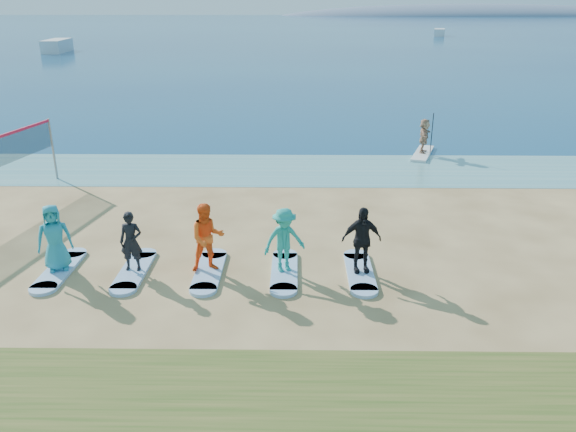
{
  "coord_description": "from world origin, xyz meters",
  "views": [
    {
      "loc": [
        0.32,
        -12.97,
        6.83
      ],
      "look_at": [
        0.11,
        2.0,
        1.1
      ],
      "focal_mm": 35.0,
      "sensor_mm": 36.0,
      "label": 1
    }
  ],
  "objects_px": {
    "paddleboard": "(423,153)",
    "boat_offshore_b": "(439,36)",
    "surfboard_0": "(60,270)",
    "surfboard_3": "(284,272)",
    "student_1": "(131,241)",
    "student_3": "(284,240)",
    "student_2": "(207,238)",
    "surfboard_1": "(134,271)",
    "surfboard_2": "(209,271)",
    "student_4": "(361,240)",
    "boat_offshore_a": "(58,52)",
    "student_0": "(54,238)",
    "paddleboarder": "(424,136)",
    "surfboard_4": "(360,272)"
  },
  "relations": [
    {
      "from": "surfboard_1",
      "to": "boat_offshore_b",
      "type": "bearing_deg",
      "value": 72.75
    },
    {
      "from": "student_1",
      "to": "student_2",
      "type": "bearing_deg",
      "value": -0.18
    },
    {
      "from": "paddleboarder",
      "to": "surfboard_2",
      "type": "xyz_separation_m",
      "value": [
        -8.37,
        -12.58,
        -0.88
      ]
    },
    {
      "from": "surfboard_2",
      "to": "surfboard_3",
      "type": "height_order",
      "value": "same"
    },
    {
      "from": "student_0",
      "to": "surfboard_3",
      "type": "relative_size",
      "value": 0.83
    },
    {
      "from": "surfboard_3",
      "to": "student_1",
      "type": "bearing_deg",
      "value": 180.0
    },
    {
      "from": "student_1",
      "to": "student_4",
      "type": "relative_size",
      "value": 0.9
    },
    {
      "from": "surfboard_4",
      "to": "paddleboard",
      "type": "bearing_deg",
      "value": 71.05
    },
    {
      "from": "surfboard_1",
      "to": "surfboard_2",
      "type": "height_order",
      "value": "same"
    },
    {
      "from": "boat_offshore_b",
      "to": "surfboard_0",
      "type": "height_order",
      "value": "boat_offshore_b"
    },
    {
      "from": "student_2",
      "to": "student_4",
      "type": "relative_size",
      "value": 1.04
    },
    {
      "from": "student_0",
      "to": "student_4",
      "type": "xyz_separation_m",
      "value": [
        8.11,
        0.0,
        -0.01
      ]
    },
    {
      "from": "surfboard_3",
      "to": "surfboard_0",
      "type": "bearing_deg",
      "value": 180.0
    },
    {
      "from": "student_0",
      "to": "student_2",
      "type": "height_order",
      "value": "student_2"
    },
    {
      "from": "student_1",
      "to": "student_3",
      "type": "bearing_deg",
      "value": -0.18
    },
    {
      "from": "student_1",
      "to": "surfboard_1",
      "type": "bearing_deg",
      "value": 0.0
    },
    {
      "from": "paddleboard",
      "to": "student_4",
      "type": "distance_m",
      "value": 13.33
    },
    {
      "from": "boat_offshore_a",
      "to": "surfboard_2",
      "type": "height_order",
      "value": "boat_offshore_a"
    },
    {
      "from": "boat_offshore_b",
      "to": "surfboard_3",
      "type": "distance_m",
      "value": 115.57
    },
    {
      "from": "boat_offshore_a",
      "to": "student_0",
      "type": "distance_m",
      "value": 75.54
    },
    {
      "from": "student_0",
      "to": "surfboard_2",
      "type": "distance_m",
      "value": 4.17
    },
    {
      "from": "boat_offshore_b",
      "to": "student_4",
      "type": "height_order",
      "value": "student_4"
    },
    {
      "from": "surfboard_0",
      "to": "student_1",
      "type": "relative_size",
      "value": 1.35
    },
    {
      "from": "surfboard_4",
      "to": "student_0",
      "type": "bearing_deg",
      "value": 180.0
    },
    {
      "from": "boat_offshore_a",
      "to": "student_0",
      "type": "height_order",
      "value": "student_0"
    },
    {
      "from": "student_3",
      "to": "surfboard_4",
      "type": "relative_size",
      "value": 0.8
    },
    {
      "from": "student_2",
      "to": "student_3",
      "type": "bearing_deg",
      "value": -16.51
    },
    {
      "from": "surfboard_0",
      "to": "student_2",
      "type": "height_order",
      "value": "student_2"
    },
    {
      "from": "boat_offshore_b",
      "to": "surfboard_0",
      "type": "bearing_deg",
      "value": -94.99
    },
    {
      "from": "student_0",
      "to": "student_1",
      "type": "distance_m",
      "value": 2.03
    },
    {
      "from": "student_0",
      "to": "surfboard_2",
      "type": "relative_size",
      "value": 0.83
    },
    {
      "from": "boat_offshore_b",
      "to": "boat_offshore_a",
      "type": "bearing_deg",
      "value": -134.22
    },
    {
      "from": "surfboard_0",
      "to": "surfboard_3",
      "type": "relative_size",
      "value": 1.0
    },
    {
      "from": "surfboard_0",
      "to": "boat_offshore_b",
      "type": "bearing_deg",
      "value": 71.81
    },
    {
      "from": "student_1",
      "to": "surfboard_3",
      "type": "distance_m",
      "value": 4.15
    },
    {
      "from": "boat_offshore_b",
      "to": "surfboard_1",
      "type": "bearing_deg",
      "value": -94.04
    },
    {
      "from": "surfboard_0",
      "to": "student_1",
      "type": "height_order",
      "value": "student_1"
    },
    {
      "from": "surfboard_2",
      "to": "surfboard_4",
      "type": "bearing_deg",
      "value": 0.0
    },
    {
      "from": "paddleboarder",
      "to": "boat_offshore_a",
      "type": "distance_m",
      "value": 70.37
    },
    {
      "from": "surfboard_0",
      "to": "surfboard_3",
      "type": "distance_m",
      "value": 6.08
    },
    {
      "from": "student_0",
      "to": "student_1",
      "type": "bearing_deg",
      "value": -22.19
    },
    {
      "from": "paddleboard",
      "to": "boat_offshore_b",
      "type": "xyz_separation_m",
      "value": [
        24.2,
        98.88,
        -0.06
      ]
    },
    {
      "from": "paddleboarder",
      "to": "student_4",
      "type": "relative_size",
      "value": 0.89
    },
    {
      "from": "paddleboard",
      "to": "student_0",
      "type": "xyz_separation_m",
      "value": [
        -12.43,
        -12.58,
        0.94
      ]
    },
    {
      "from": "boat_offshore_a",
      "to": "student_4",
      "type": "distance_m",
      "value": 78.91
    },
    {
      "from": "surfboard_3",
      "to": "paddleboard",
      "type": "bearing_deg",
      "value": 63.23
    },
    {
      "from": "surfboard_0",
      "to": "student_3",
      "type": "bearing_deg",
      "value": 0.0
    },
    {
      "from": "surfboard_2",
      "to": "surfboard_0",
      "type": "bearing_deg",
      "value": 180.0
    },
    {
      "from": "student_2",
      "to": "surfboard_3",
      "type": "relative_size",
      "value": 0.85
    },
    {
      "from": "paddleboard",
      "to": "paddleboarder",
      "type": "height_order",
      "value": "paddleboarder"
    }
  ]
}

